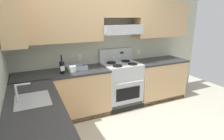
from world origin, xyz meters
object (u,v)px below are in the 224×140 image
object	(u,v)px
paper_towel_roll	(73,69)
stove	(121,84)
wine_bottle	(62,66)
bowl	(77,68)

from	to	relation	value
paper_towel_roll	stove	bearing A→B (deg)	4.44
stove	wine_bottle	distance (m)	1.34
wine_bottle	bowl	xyz separation A→B (m)	(0.29, 0.15, -0.10)
stove	wine_bottle	world-z (taller)	wine_bottle
wine_bottle	stove	bearing A→B (deg)	4.39
wine_bottle	bowl	world-z (taller)	wine_bottle
stove	paper_towel_roll	size ratio (longest dim) A/B	10.13
bowl	stove	bearing A→B (deg)	-3.28
paper_towel_roll	wine_bottle	bearing A→B (deg)	-175.85
wine_bottle	paper_towel_roll	world-z (taller)	wine_bottle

